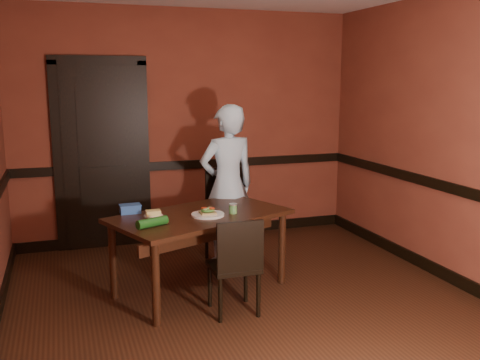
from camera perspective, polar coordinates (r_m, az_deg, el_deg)
floor at (r=4.56m, az=1.45°, el=-13.86°), size 4.00×4.50×0.01m
wall_back at (r=6.33m, az=-5.56°, el=5.70°), size 4.00×0.02×2.70m
wall_front at (r=2.25m, az=21.82°, el=-4.12°), size 4.00×0.02×2.70m
wall_right at (r=5.22m, az=22.64°, el=3.87°), size 0.02×4.50×2.70m
dado_back at (r=6.37m, az=-5.45°, el=1.65°), size 4.00×0.03×0.10m
dado_right at (r=5.28m, az=22.17°, el=-0.98°), size 0.03×4.50×0.10m
baseboard_back at (r=6.56m, az=-5.32°, el=-5.61°), size 4.00×0.03×0.12m
baseboard_right at (r=5.50m, az=21.55°, el=-9.58°), size 0.03×4.50×0.12m
door at (r=6.18m, az=-14.51°, el=2.87°), size 1.05×0.07×2.20m
dining_table at (r=4.87m, az=-4.23°, el=-7.72°), size 1.74×1.37×0.72m
chair_far at (r=5.57m, az=-1.01°, el=-3.92°), size 0.49×0.49×0.98m
chair_near at (r=4.42m, az=-0.70°, el=-9.01°), size 0.38×0.38×0.81m
person at (r=5.46m, az=-1.33°, el=-0.60°), size 0.65×0.48×1.65m
sandwich_plate at (r=4.70m, az=-3.46°, el=-3.59°), size 0.29×0.29×0.07m
sauce_jar at (r=4.77m, az=-0.75°, el=-3.05°), size 0.07×0.07×0.09m
cheese_saucer at (r=4.74m, az=-9.24°, el=-3.58°), size 0.17×0.17×0.05m
food_tub at (r=4.88m, az=-11.64°, el=-3.02°), size 0.19×0.13×0.08m
wrapped_veg at (r=4.40m, az=-9.34°, el=-4.48°), size 0.28×0.17×0.08m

